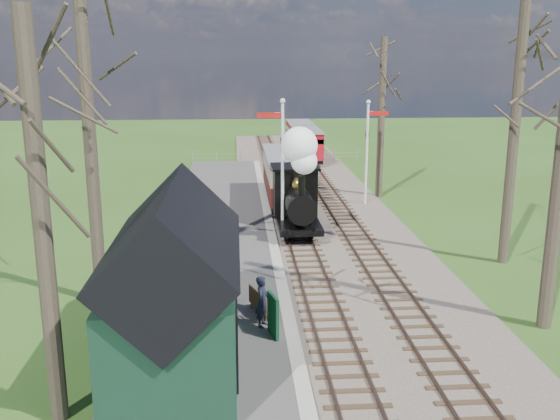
{
  "coord_description": "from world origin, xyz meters",
  "views": [
    {
      "loc": [
        -2.71,
        -10.9,
        8.0
      ],
      "look_at": [
        -0.9,
        14.79,
        1.6
      ],
      "focal_mm": 40.0,
      "sensor_mm": 36.0,
      "label": 1
    }
  ],
  "objects_px": {
    "station_shed": "(176,290)",
    "sign_board": "(273,315)",
    "semaphore_near": "(281,158)",
    "bench": "(260,303)",
    "red_carriage_b": "(300,136)",
    "locomotive": "(297,187)",
    "red_carriage_a": "(307,145)",
    "person": "(262,301)",
    "coach": "(287,175)",
    "semaphore_far": "(368,144)"
  },
  "relations": [
    {
      "from": "station_shed",
      "to": "sign_board",
      "type": "distance_m",
      "value": 3.32
    },
    {
      "from": "semaphore_near",
      "to": "bench",
      "type": "xyz_separation_m",
      "value": [
        -1.29,
        -8.92,
        -3.06
      ]
    },
    {
      "from": "red_carriage_b",
      "to": "locomotive",
      "type": "bearing_deg",
      "value": -96.06
    },
    {
      "from": "semaphore_near",
      "to": "red_carriage_a",
      "type": "bearing_deg",
      "value": 80.16
    },
    {
      "from": "locomotive",
      "to": "red_carriage_b",
      "type": "distance_m",
      "value": 24.77
    },
    {
      "from": "person",
      "to": "station_shed",
      "type": "bearing_deg",
      "value": 152.3
    },
    {
      "from": "station_shed",
      "to": "semaphore_near",
      "type": "relative_size",
      "value": 1.01
    },
    {
      "from": "sign_board",
      "to": "coach",
      "type": "bearing_deg",
      "value": 84.09
    },
    {
      "from": "locomotive",
      "to": "bench",
      "type": "relative_size",
      "value": 3.53
    },
    {
      "from": "station_shed",
      "to": "semaphore_far",
      "type": "bearing_deg",
      "value": 64.28
    },
    {
      "from": "coach",
      "to": "person",
      "type": "height_order",
      "value": "coach"
    },
    {
      "from": "red_carriage_a",
      "to": "sign_board",
      "type": "xyz_separation_m",
      "value": [
        -4.34,
        -29.87,
        -0.64
      ]
    },
    {
      "from": "semaphore_near",
      "to": "bench",
      "type": "relative_size",
      "value": 4.44
    },
    {
      "from": "station_shed",
      "to": "red_carriage_b",
      "type": "height_order",
      "value": "station_shed"
    },
    {
      "from": "semaphore_near",
      "to": "locomotive",
      "type": "bearing_deg",
      "value": 21.56
    },
    {
      "from": "station_shed",
      "to": "semaphore_near",
      "type": "bearing_deg",
      "value": 73.62
    },
    {
      "from": "person",
      "to": "red_carriage_a",
      "type": "bearing_deg",
      "value": 9.03
    },
    {
      "from": "coach",
      "to": "semaphore_near",
      "type": "bearing_deg",
      "value": -96.89
    },
    {
      "from": "semaphore_far",
      "to": "red_carriage_b",
      "type": "bearing_deg",
      "value": 95.36
    },
    {
      "from": "red_carriage_a",
      "to": "bench",
      "type": "distance_m",
      "value": 28.73
    },
    {
      "from": "bench",
      "to": "person",
      "type": "relative_size",
      "value": 0.91
    },
    {
      "from": "red_carriage_a",
      "to": "red_carriage_b",
      "type": "height_order",
      "value": "same"
    },
    {
      "from": "red_carriage_a",
      "to": "person",
      "type": "xyz_separation_m",
      "value": [
        -4.62,
        -29.2,
        -0.48
      ]
    },
    {
      "from": "station_shed",
      "to": "person",
      "type": "bearing_deg",
      "value": 44.28
    },
    {
      "from": "semaphore_near",
      "to": "red_carriage_b",
      "type": "distance_m",
      "value": 25.24
    },
    {
      "from": "red_carriage_b",
      "to": "person",
      "type": "height_order",
      "value": "red_carriage_b"
    },
    {
      "from": "sign_board",
      "to": "person",
      "type": "bearing_deg",
      "value": 112.72
    },
    {
      "from": "red_carriage_b",
      "to": "coach",
      "type": "bearing_deg",
      "value": -97.98
    },
    {
      "from": "red_carriage_b",
      "to": "sign_board",
      "type": "bearing_deg",
      "value": -97.0
    },
    {
      "from": "sign_board",
      "to": "person",
      "type": "relative_size",
      "value": 0.79
    },
    {
      "from": "semaphore_far",
      "to": "bench",
      "type": "height_order",
      "value": "semaphore_far"
    },
    {
      "from": "semaphore_near",
      "to": "coach",
      "type": "height_order",
      "value": "semaphore_near"
    },
    {
      "from": "coach",
      "to": "person",
      "type": "bearing_deg",
      "value": -97.13
    },
    {
      "from": "red_carriage_a",
      "to": "semaphore_far",
      "type": "bearing_deg",
      "value": -82.47
    },
    {
      "from": "coach",
      "to": "red_carriage_b",
      "type": "relative_size",
      "value": 1.6
    },
    {
      "from": "coach",
      "to": "sign_board",
      "type": "relative_size",
      "value": 6.45
    },
    {
      "from": "locomotive",
      "to": "bench",
      "type": "bearing_deg",
      "value": -102.55
    },
    {
      "from": "sign_board",
      "to": "person",
      "type": "distance_m",
      "value": 0.74
    },
    {
      "from": "locomotive",
      "to": "coach",
      "type": "relative_size",
      "value": 0.62
    },
    {
      "from": "coach",
      "to": "person",
      "type": "xyz_separation_m",
      "value": [
        -2.02,
        -16.15,
        -0.68
      ]
    },
    {
      "from": "red_carriage_a",
      "to": "bench",
      "type": "height_order",
      "value": "red_carriage_a"
    },
    {
      "from": "person",
      "to": "sign_board",
      "type": "bearing_deg",
      "value": -139.26
    },
    {
      "from": "station_shed",
      "to": "coach",
      "type": "xyz_separation_m",
      "value": [
        4.3,
        18.37,
        -0.62
      ]
    },
    {
      "from": "station_shed",
      "to": "locomotive",
      "type": "relative_size",
      "value": 1.27
    },
    {
      "from": "bench",
      "to": "sign_board",
      "type": "bearing_deg",
      "value": -78.12
    },
    {
      "from": "locomotive",
      "to": "sign_board",
      "type": "bearing_deg",
      "value": -99.13
    },
    {
      "from": "station_shed",
      "to": "red_carriage_b",
      "type": "distance_m",
      "value": 37.57
    },
    {
      "from": "station_shed",
      "to": "coach",
      "type": "height_order",
      "value": "station_shed"
    },
    {
      "from": "sign_board",
      "to": "locomotive",
      "type": "bearing_deg",
      "value": 80.87
    },
    {
      "from": "semaphore_near",
      "to": "person",
      "type": "bearing_deg",
      "value": -97.29
    }
  ]
}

